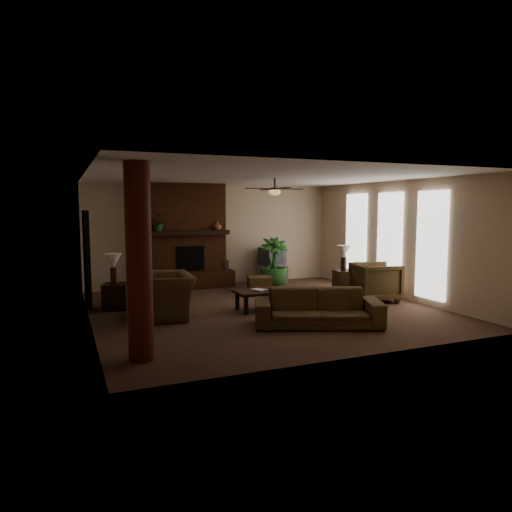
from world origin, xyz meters
name	(u,v)px	position (x,y,z in m)	size (l,w,h in m)	color
room_shell	(263,244)	(0.00, 0.00, 1.40)	(7.00, 7.00, 7.00)	brown
fireplace	(188,245)	(-0.80, 3.22, 1.16)	(2.40, 0.70, 2.80)	#562B17
windows	(389,241)	(3.45, 0.20, 1.35)	(0.08, 3.65, 2.35)	white
log_column	(139,262)	(-2.95, -2.40, 1.40)	(0.36, 0.36, 2.80)	maroon
doorway	(87,258)	(-3.44, 1.80, 1.05)	(0.10, 1.00, 2.10)	black
ceiling_fan	(275,191)	(0.40, 0.30, 2.53)	(1.35, 1.35, 0.37)	#2F2014
sofa	(318,302)	(0.35, -1.71, 0.45)	(2.30, 0.67, 0.90)	#503C22
armchair_left	(161,288)	(-2.17, 0.04, 0.58)	(1.34, 0.87, 1.17)	#503C22
armchair_right	(376,280)	(2.75, -0.24, 0.49)	(0.95, 0.89, 0.98)	#503C22
coffee_table	(264,293)	(-0.05, -0.13, 0.37)	(1.20, 0.70, 0.43)	black
ottoman	(260,284)	(0.72, 1.87, 0.20)	(0.60, 0.60, 0.40)	#503C22
tv_stand	(272,274)	(1.65, 3.15, 0.25)	(0.85, 0.50, 0.50)	silver
tv	(272,256)	(1.65, 3.14, 0.76)	(0.76, 0.68, 0.52)	#3C3C3F
floor_vase	(223,270)	(0.15, 3.15, 0.43)	(0.34, 0.34, 0.77)	black
floor_plant	(274,274)	(1.30, 2.27, 0.38)	(0.76, 1.36, 0.76)	#285622
side_table_left	(116,296)	(-2.91, 1.19, 0.28)	(0.50, 0.50, 0.55)	black
lamp_left	(113,263)	(-2.95, 1.16, 1.00)	(0.38, 0.38, 0.65)	#2F2014
side_table_right	(345,281)	(2.76, 1.07, 0.28)	(0.50, 0.50, 0.55)	black
lamp_right	(344,253)	(2.72, 1.06, 1.00)	(0.37, 0.37, 0.65)	#2F2014
mantel_plant	(159,225)	(-1.62, 2.96, 1.72)	(0.38, 0.42, 0.33)	#285622
mantel_vase	(217,226)	(-0.06, 2.94, 1.67)	(0.22, 0.23, 0.22)	#95503B
book_a	(255,284)	(-0.26, -0.17, 0.57)	(0.22, 0.03, 0.29)	#999999
book_b	(277,283)	(0.23, -0.23, 0.58)	(0.21, 0.02, 0.29)	#999999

